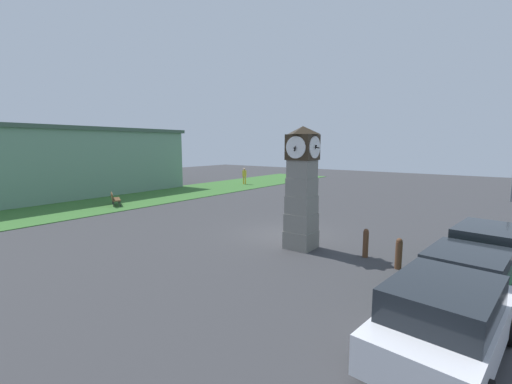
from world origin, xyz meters
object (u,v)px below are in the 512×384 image
Objects in this scene: car_near_tower at (468,276)px; car_navy_sedan at (445,318)px; bollard_near_tower at (433,270)px; bollard_far_row at (366,243)px; bench at (115,198)px; bollard_mid_row at (399,253)px; car_by_building at (487,250)px; clock_tower at (302,189)px; pedestrian_near_bench at (244,175)px.

car_navy_sedan is at bearing 178.11° from car_near_tower.
bollard_far_row is at bearing 62.17° from bollard_near_tower.
bollard_mid_row is at bearing -92.62° from bench.
car_near_tower is 2.54× the size of bench.
bollard_far_row is at bearing 98.93° from car_by_building.
clock_tower is 4.25m from bollard_mid_row.
bollard_far_row is at bearing 33.12° from car_navy_sedan.
pedestrian_near_bench is at bearing 50.99° from car_near_tower.
clock_tower reaches higher than bollard_far_row.
clock_tower is 7.64m from car_navy_sedan.
car_navy_sedan reaches higher than bollard_far_row.
bollard_mid_row is at bearing -129.33° from pedestrian_near_bench.
bollard_far_row is at bearing -91.06° from bench.
car_near_tower reaches higher than bench.
clock_tower reaches higher than car_near_tower.
bench is at bearing 90.70° from car_by_building.
car_navy_sedan is 1.07× the size of car_near_tower.
car_navy_sedan is 5.70m from car_by_building.
pedestrian_near_bench reaches higher than bollard_far_row.
bench is at bearing 87.38° from bollard_mid_row.
clock_tower is 2.93× the size of bench.
bollard_mid_row is 0.25× the size of car_near_tower.
pedestrian_near_bench reaches higher than bench.
bollard_near_tower is at bearing 12.27° from car_navy_sedan.
bollard_near_tower is 0.22× the size of car_near_tower.
car_near_tower is (-0.74, -0.92, 0.27)m from bollard_near_tower.
bench is (5.43, 20.79, -0.29)m from car_navy_sedan.
clock_tower is 2.82× the size of pedestrian_near_bench.
car_navy_sedan is (-4.67, -5.83, -1.60)m from clock_tower.
bollard_mid_row is at bearing -112.18° from bollard_far_row.
car_near_tower is (-1.53, -2.12, 0.21)m from bollard_mid_row.
pedestrian_near_bench is (16.12, 19.67, 0.45)m from bollard_mid_row.
bollard_mid_row is (0.79, 1.20, 0.07)m from bollard_near_tower.
bollard_mid_row is 18.79m from bench.
bollard_near_tower is 20.04m from bench.
pedestrian_near_bench is (16.90, 20.86, 0.52)m from bollard_near_tower.
car_by_building is 2.73× the size of bench.
bollard_mid_row is 1.42m from bollard_far_row.
car_by_building reaches higher than bollard_far_row.
pedestrian_near_bench reaches higher than bollard_mid_row.
bench is at bearing 83.47° from car_near_tower.
car_near_tower reaches higher than bollard_near_tower.
bollard_far_row reaches higher than bench.
car_by_building is (5.68, -0.37, 0.01)m from car_navy_sedan.
car_by_building is (1.01, -6.20, -1.59)m from clock_tower.
bollard_far_row is 0.24× the size of car_navy_sedan.
car_by_building is 2.63× the size of pedestrian_near_bench.
car_by_building is at bearing -124.21° from pedestrian_near_bench.
bollard_mid_row is at bearing 23.83° from car_navy_sedan.
bollard_mid_row is 0.23× the size of car_by_building.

